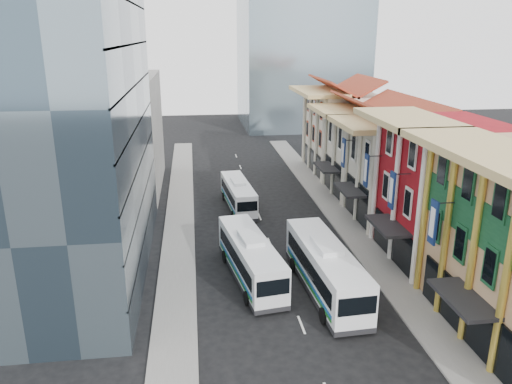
{
  "coord_description": "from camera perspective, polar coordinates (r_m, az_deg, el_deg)",
  "views": [
    {
      "loc": [
        -6.81,
        -20.71,
        18.8
      ],
      "look_at": [
        -1.38,
        21.32,
        5.27
      ],
      "focal_mm": 35.0,
      "sensor_mm": 36.0,
      "label": 1
    }
  ],
  "objects": [
    {
      "name": "shophouse_cream_near",
      "position": [
        53.4,
        15.87,
        2.05
      ],
      "size": [
        8.0,
        9.0,
        10.0
      ],
      "primitive_type": "cube",
      "color": "beige",
      "rests_on": "ground"
    },
    {
      "name": "shophouse_red",
      "position": [
        44.93,
        20.6,
        -0.01
      ],
      "size": [
        8.0,
        10.0,
        12.0
      ],
      "primitive_type": "cube",
      "color": "maroon",
      "rests_on": "ground"
    },
    {
      "name": "sidewalk_right",
      "position": [
        49.08,
        11.46,
        -5.09
      ],
      "size": [
        3.0,
        90.0,
        0.15
      ],
      "primitive_type": "cube",
      "color": "slate",
      "rests_on": "ground"
    },
    {
      "name": "shophouse_cream_far",
      "position": [
        71.13,
        9.86,
        6.68
      ],
      "size": [
        8.0,
        12.0,
        11.0
      ],
      "primitive_type": "cube",
      "color": "beige",
      "rests_on": "ground"
    },
    {
      "name": "bus_right",
      "position": [
        38.15,
        7.94,
        -8.55
      ],
      "size": [
        3.73,
        12.81,
        4.06
      ],
      "primitive_type": null,
      "rotation": [
        0.0,
        0.0,
        0.06
      ],
      "color": "white",
      "rests_on": "ground"
    },
    {
      "name": "office_block_far",
      "position": [
        64.47,
        -15.53,
        6.52
      ],
      "size": [
        10.0,
        18.0,
        14.0
      ],
      "primitive_type": "cube",
      "color": "gray",
      "rests_on": "ground"
    },
    {
      "name": "bus_left_far",
      "position": [
        55.65,
        -2.05,
        -0.24
      ],
      "size": [
        3.33,
        10.53,
        3.32
      ],
      "primitive_type": null,
      "rotation": [
        0.0,
        0.0,
        0.09
      ],
      "color": "white",
      "rests_on": "ground"
    },
    {
      "name": "bus_left_near",
      "position": [
        39.78,
        -0.63,
        -7.47
      ],
      "size": [
        4.46,
        11.96,
        3.75
      ],
      "primitive_type": null,
      "rotation": [
        0.0,
        0.0,
        0.15
      ],
      "color": "silver",
      "rests_on": "ground"
    },
    {
      "name": "office_tower",
      "position": [
        41.17,
        -22.09,
        11.16
      ],
      "size": [
        12.0,
        26.0,
        30.0
      ],
      "primitive_type": "cube",
      "color": "#374957",
      "rests_on": "ground"
    },
    {
      "name": "shophouse_cream_mid",
      "position": [
        61.5,
        12.66,
        4.31
      ],
      "size": [
        8.0,
        9.0,
        10.0
      ],
      "primitive_type": "cube",
      "color": "beige",
      "rests_on": "ground"
    },
    {
      "name": "sidewalk_left",
      "position": [
        46.66,
        -8.86,
        -6.17
      ],
      "size": [
        3.0,
        90.0,
        0.15
      ],
      "primitive_type": "cube",
      "color": "slate",
      "rests_on": "ground"
    }
  ]
}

